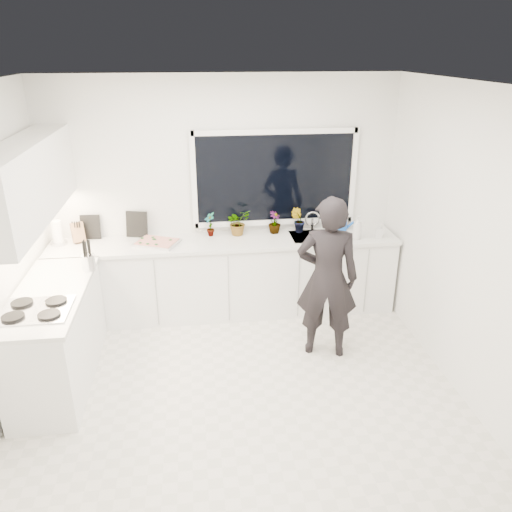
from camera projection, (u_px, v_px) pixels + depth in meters
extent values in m
cube|color=beige|center=(239.00, 386.00, 4.71)|extent=(4.00, 3.50, 0.02)
cube|color=white|center=(223.00, 196.00, 5.79)|extent=(4.00, 0.02, 2.70)
cube|color=white|center=(463.00, 243.00, 4.41)|extent=(0.02, 3.50, 2.70)
cube|color=white|center=(234.00, 83.00, 3.65)|extent=(4.00, 3.50, 0.02)
cube|color=black|center=(275.00, 178.00, 5.75)|extent=(1.80, 0.02, 1.00)
cube|color=white|center=(227.00, 278.00, 5.86)|extent=(3.92, 0.58, 0.88)
cube|color=white|center=(57.00, 338.00, 4.66)|extent=(0.58, 1.60, 0.88)
cube|color=silver|center=(226.00, 242.00, 5.67)|extent=(3.94, 0.62, 0.04)
cube|color=silver|center=(49.00, 294.00, 4.48)|extent=(0.62, 1.60, 0.04)
cube|color=white|center=(28.00, 181.00, 4.42)|extent=(0.34, 2.10, 0.70)
cube|color=silver|center=(316.00, 240.00, 5.81)|extent=(0.58, 0.42, 0.14)
cylinder|color=silver|center=(312.00, 221.00, 5.93)|extent=(0.03, 0.03, 0.22)
cube|color=black|center=(35.00, 310.00, 4.14)|extent=(0.56, 0.48, 0.03)
imported|color=black|center=(327.00, 278.00, 4.92)|extent=(0.69, 0.54, 1.68)
cube|color=silver|center=(157.00, 243.00, 5.55)|extent=(0.55, 0.49, 0.03)
cube|color=red|center=(157.00, 241.00, 5.54)|extent=(0.50, 0.44, 0.01)
cylinder|color=blue|center=(341.00, 225.00, 5.96)|extent=(0.15, 0.15, 0.13)
cylinder|color=white|center=(58.00, 233.00, 5.50)|extent=(0.11, 0.11, 0.26)
cube|color=brown|center=(78.00, 233.00, 5.57)|extent=(0.16, 0.14, 0.22)
cylinder|color=silver|center=(89.00, 262.00, 4.88)|extent=(0.16, 0.16, 0.16)
cube|color=black|center=(91.00, 227.00, 5.66)|extent=(0.22, 0.03, 0.28)
cube|color=black|center=(137.00, 224.00, 5.72)|extent=(0.25, 0.08, 0.30)
imported|color=#26662D|center=(210.00, 224.00, 5.74)|extent=(0.15, 0.18, 0.28)
imported|color=#26662D|center=(238.00, 222.00, 5.78)|extent=(0.35, 0.33, 0.30)
imported|color=#26662D|center=(275.00, 222.00, 5.84)|extent=(0.20, 0.20, 0.26)
imported|color=#26662D|center=(298.00, 220.00, 5.86)|extent=(0.19, 0.17, 0.29)
imported|color=#D8BF66|center=(357.00, 228.00, 5.66)|extent=(0.14, 0.14, 0.27)
imported|color=#D8BF66|center=(379.00, 230.00, 5.71)|extent=(0.10, 0.10, 0.18)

